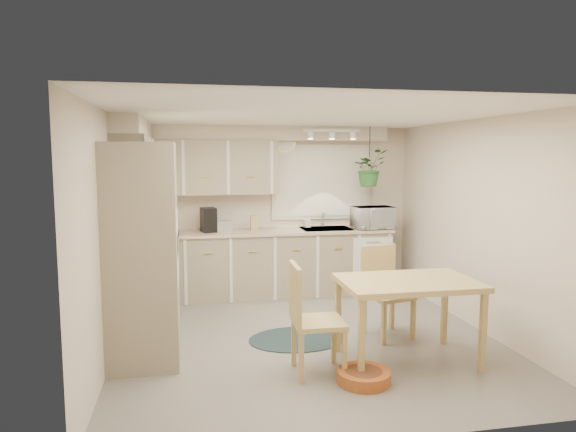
# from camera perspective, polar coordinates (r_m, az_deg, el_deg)

# --- Properties ---
(floor) EXTENTS (4.20, 4.20, 0.00)m
(floor) POSITION_cam_1_polar(r_m,az_deg,el_deg) (5.77, 2.09, -13.39)
(floor) COLOR slate
(floor) RESTS_ON ground
(ceiling) EXTENTS (4.20, 4.20, 0.00)m
(ceiling) POSITION_cam_1_polar(r_m,az_deg,el_deg) (5.44, 2.20, 11.12)
(ceiling) COLOR white
(ceiling) RESTS_ON wall_back
(wall_back) EXTENTS (4.00, 0.04, 2.40)m
(wall_back) POSITION_cam_1_polar(r_m,az_deg,el_deg) (7.52, -1.47, 0.70)
(wall_back) COLOR beige
(wall_back) RESTS_ON floor
(wall_front) EXTENTS (4.00, 0.04, 2.40)m
(wall_front) POSITION_cam_1_polar(r_m,az_deg,el_deg) (3.49, 9.97, -6.23)
(wall_front) COLOR beige
(wall_front) RESTS_ON floor
(wall_left) EXTENTS (0.04, 4.20, 2.40)m
(wall_left) POSITION_cam_1_polar(r_m,az_deg,el_deg) (5.39, -19.06, -1.98)
(wall_left) COLOR beige
(wall_left) RESTS_ON floor
(wall_right) EXTENTS (0.04, 4.20, 2.40)m
(wall_right) POSITION_cam_1_polar(r_m,az_deg,el_deg) (6.23, 20.36, -0.92)
(wall_right) COLOR beige
(wall_right) RESTS_ON floor
(base_cab_left) EXTENTS (0.60, 1.85, 0.90)m
(base_cab_left) POSITION_cam_1_polar(r_m,az_deg,el_deg) (6.36, -14.99, -7.47)
(base_cab_left) COLOR gray
(base_cab_left) RESTS_ON floor
(base_cab_back) EXTENTS (3.60, 0.60, 0.90)m
(base_cab_back) POSITION_cam_1_polar(r_m,az_deg,el_deg) (7.31, -2.62, -5.42)
(base_cab_back) COLOR gray
(base_cab_back) RESTS_ON floor
(counter_left) EXTENTS (0.64, 1.89, 0.04)m
(counter_left) POSITION_cam_1_polar(r_m,az_deg,el_deg) (6.26, -15.03, -3.29)
(counter_left) COLOR #CAAE93
(counter_left) RESTS_ON base_cab_left
(counter_back) EXTENTS (3.64, 0.64, 0.04)m
(counter_back) POSITION_cam_1_polar(r_m,az_deg,el_deg) (7.22, -2.62, -1.78)
(counter_back) COLOR #CAAE93
(counter_back) RESTS_ON base_cab_back
(oven_stack) EXTENTS (0.65, 0.65, 2.10)m
(oven_stack) POSITION_cam_1_polar(r_m,az_deg,el_deg) (5.01, -15.91, -4.24)
(oven_stack) COLOR gray
(oven_stack) RESTS_ON floor
(wall_oven_face) EXTENTS (0.02, 0.56, 0.58)m
(wall_oven_face) POSITION_cam_1_polar(r_m,az_deg,el_deg) (4.99, -12.24, -4.18)
(wall_oven_face) COLOR silver
(wall_oven_face) RESTS_ON oven_stack
(upper_cab_left) EXTENTS (0.35, 2.00, 0.75)m
(upper_cab_left) POSITION_cam_1_polar(r_m,az_deg,el_deg) (6.31, -16.42, 5.00)
(upper_cab_left) COLOR gray
(upper_cab_left) RESTS_ON wall_left
(upper_cab_back) EXTENTS (2.00, 0.35, 0.75)m
(upper_cab_back) POSITION_cam_1_polar(r_m,az_deg,el_deg) (7.21, -9.15, 5.35)
(upper_cab_back) COLOR gray
(upper_cab_back) RESTS_ON wall_back
(soffit_left) EXTENTS (0.30, 2.00, 0.20)m
(soffit_left) POSITION_cam_1_polar(r_m,az_deg,el_deg) (6.32, -16.79, 9.30)
(soffit_left) COLOR beige
(soffit_left) RESTS_ON wall_left
(soffit_back) EXTENTS (3.60, 0.30, 0.20)m
(soffit_back) POSITION_cam_1_polar(r_m,az_deg,el_deg) (7.31, -2.86, 9.16)
(soffit_back) COLOR beige
(soffit_back) RESTS_ON wall_back
(cooktop) EXTENTS (0.52, 0.58, 0.02)m
(cooktop) POSITION_cam_1_polar(r_m,az_deg,el_deg) (5.69, -15.34, -4.02)
(cooktop) COLOR silver
(cooktop) RESTS_ON counter_left
(range_hood) EXTENTS (0.40, 0.60, 0.14)m
(range_hood) POSITION_cam_1_polar(r_m,az_deg,el_deg) (5.63, -15.68, 0.53)
(range_hood) COLOR silver
(range_hood) RESTS_ON upper_cab_left
(window_blinds) EXTENTS (1.40, 0.02, 1.00)m
(window_blinds) POSITION_cam_1_polar(r_m,az_deg,el_deg) (7.61, 3.78, 3.78)
(window_blinds) COLOR white
(window_blinds) RESTS_ON wall_back
(window_frame) EXTENTS (1.50, 0.02, 1.10)m
(window_frame) POSITION_cam_1_polar(r_m,az_deg,el_deg) (7.62, 3.76, 3.78)
(window_frame) COLOR beige
(window_frame) RESTS_ON wall_back
(sink) EXTENTS (0.70, 0.48, 0.10)m
(sink) POSITION_cam_1_polar(r_m,az_deg,el_deg) (7.41, 4.27, -1.73)
(sink) COLOR #999BA0
(sink) RESTS_ON counter_back
(dishwasher_front) EXTENTS (0.58, 0.02, 0.83)m
(dishwasher_front) POSITION_cam_1_polar(r_m,az_deg,el_deg) (7.39, 9.39, -5.58)
(dishwasher_front) COLOR silver
(dishwasher_front) RESTS_ON base_cab_back
(track_light_bar) EXTENTS (0.80, 0.04, 0.04)m
(track_light_bar) POSITION_cam_1_polar(r_m,az_deg,el_deg) (7.11, 4.90, 9.46)
(track_light_bar) COLOR silver
(track_light_bar) RESTS_ON ceiling
(wall_clock) EXTENTS (0.30, 0.03, 0.30)m
(wall_clock) POSITION_cam_1_polar(r_m,az_deg,el_deg) (7.48, -0.31, 8.19)
(wall_clock) COLOR gold
(wall_clock) RESTS_ON wall_back
(dining_table) EXTENTS (1.28, 0.86, 0.80)m
(dining_table) POSITION_cam_1_polar(r_m,az_deg,el_deg) (5.16, 13.07, -11.28)
(dining_table) COLOR tan
(dining_table) RESTS_ON floor
(chair_left) EXTENTS (0.49, 0.49, 1.01)m
(chair_left) POSITION_cam_1_polar(r_m,az_deg,el_deg) (4.75, 3.41, -11.34)
(chair_left) COLOR tan
(chair_left) RESTS_ON floor
(chair_back) EXTENTS (0.56, 0.56, 0.99)m
(chair_back) POSITION_cam_1_polar(r_m,az_deg,el_deg) (5.77, 11.12, -8.36)
(chair_back) COLOR tan
(chair_back) RESTS_ON floor
(braided_rug) EXTENTS (1.07, 0.80, 0.01)m
(braided_rug) POSITION_cam_1_polar(r_m,az_deg,el_deg) (5.72, 1.03, -13.51)
(braided_rug) COLOR black
(braided_rug) RESTS_ON floor
(pet_bed) EXTENTS (0.52, 0.52, 0.11)m
(pet_bed) POSITION_cam_1_polar(r_m,az_deg,el_deg) (4.75, 8.39, -17.24)
(pet_bed) COLOR #A64C21
(pet_bed) RESTS_ON floor
(microwave) EXTENTS (0.60, 0.37, 0.39)m
(microwave) POSITION_cam_1_polar(r_m,az_deg,el_deg) (7.49, 9.44, 0.09)
(microwave) COLOR silver
(microwave) RESTS_ON counter_back
(soap_bottle) EXTENTS (0.12, 0.20, 0.09)m
(soap_bottle) POSITION_cam_1_polar(r_m,az_deg,el_deg) (7.49, 2.14, -1.00)
(soap_bottle) COLOR silver
(soap_bottle) RESTS_ON counter_back
(hanging_plant) EXTENTS (0.64, 0.67, 0.41)m
(hanging_plant) POSITION_cam_1_polar(r_m,az_deg,el_deg) (7.43, 9.02, 4.84)
(hanging_plant) COLOR #2B6628
(hanging_plant) RESTS_ON ceiling
(coffee_maker) EXTENTS (0.23, 0.26, 0.34)m
(coffee_maker) POSITION_cam_1_polar(r_m,az_deg,el_deg) (7.14, -8.83, -0.43)
(coffee_maker) COLOR black
(coffee_maker) RESTS_ON counter_back
(toaster) EXTENTS (0.26, 0.17, 0.15)m
(toaster) POSITION_cam_1_polar(r_m,az_deg,el_deg) (7.18, -7.28, -1.11)
(toaster) COLOR #999BA0
(toaster) RESTS_ON counter_back
(knife_block) EXTENTS (0.10, 0.10, 0.21)m
(knife_block) POSITION_cam_1_polar(r_m,az_deg,el_deg) (7.24, -3.81, -0.78)
(knife_block) COLOR tan
(knife_block) RESTS_ON counter_back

